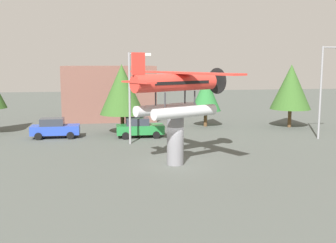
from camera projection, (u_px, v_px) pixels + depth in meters
ground_plane at (175, 164)px, 26.48m from camera, size 140.00×140.00×0.00m
display_pedestal at (175, 140)px, 26.24m from camera, size 1.10×1.10×3.22m
floatplane_monument at (177, 90)px, 25.85m from camera, size 7.11×9.71×4.00m
car_near_blue at (55, 128)px, 35.70m from camera, size 4.20×2.02×1.76m
car_mid_green at (139, 128)px, 35.98m from camera, size 4.20×2.02×1.76m
streetlight_primary at (132, 91)px, 32.62m from camera, size 1.84×0.28×7.43m
streetlight_secondary at (323, 86)px, 34.78m from camera, size 1.84×0.28×8.02m
storefront_building at (109, 93)px, 46.91m from camera, size 10.39×6.02×6.26m
tree_east at (122, 89)px, 37.34m from camera, size 4.17×4.17×6.49m
tree_center_back at (206, 94)px, 41.85m from camera, size 3.16×3.16×5.16m
tree_far_east at (291, 87)px, 41.17m from camera, size 4.11×4.11×6.46m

